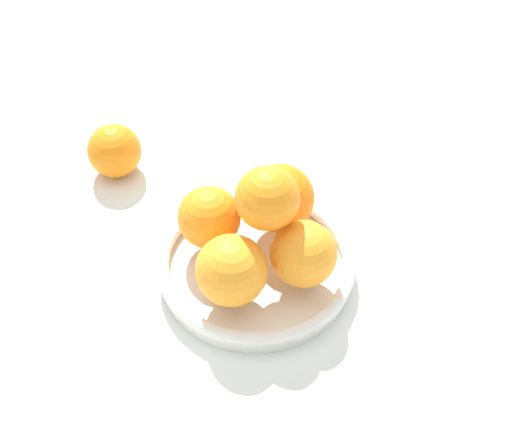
{
  "coord_description": "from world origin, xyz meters",
  "views": [
    {
      "loc": [
        -0.43,
        0.33,
        0.66
      ],
      "look_at": [
        0.0,
        0.0,
        0.1
      ],
      "focal_mm": 50.0,
      "sensor_mm": 36.0,
      "label": 1
    }
  ],
  "objects": [
    {
      "name": "ground_plane",
      "position": [
        0.0,
        0.0,
        0.0
      ],
      "size": [
        4.0,
        4.0,
        0.0
      ],
      "primitive_type": "plane",
      "color": "silver"
    },
    {
      "name": "fruit_bowl",
      "position": [
        0.0,
        0.0,
        0.02
      ],
      "size": [
        0.24,
        0.24,
        0.03
      ],
      "color": "silver",
      "rests_on": "ground_plane"
    },
    {
      "name": "stray_orange",
      "position": [
        0.26,
        0.04,
        0.04
      ],
      "size": [
        0.07,
        0.07,
        0.07
      ],
      "primitive_type": "sphere",
      "color": "orange",
      "rests_on": "ground_plane"
    },
    {
      "name": "orange_pile",
      "position": [
        -0.0,
        -0.0,
        0.08
      ],
      "size": [
        0.18,
        0.19,
        0.13
      ],
      "color": "orange",
      "rests_on": "fruit_bowl"
    }
  ]
}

